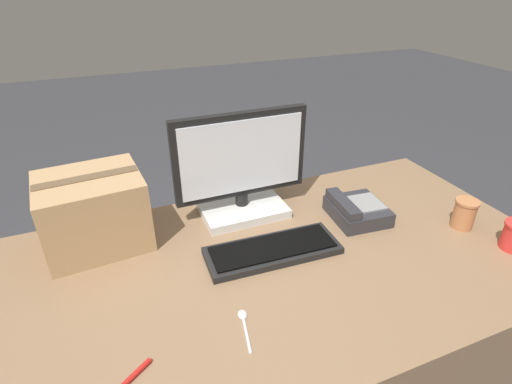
% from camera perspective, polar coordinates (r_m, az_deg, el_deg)
% --- Properties ---
extents(office_desk, '(1.80, 0.90, 0.71)m').
position_cam_1_polar(office_desk, '(1.47, 1.50, -20.98)').
color(office_desk, '#8C6B4C').
rests_on(office_desk, ground_plane).
extents(monitor, '(0.47, 0.22, 0.37)m').
position_cam_1_polar(monitor, '(1.37, -2.12, 2.72)').
color(monitor, white).
rests_on(monitor, office_desk).
extents(keyboard, '(0.42, 0.17, 0.03)m').
position_cam_1_polar(keyboard, '(1.25, 2.39, -8.27)').
color(keyboard, black).
rests_on(keyboard, office_desk).
extents(desk_phone, '(0.19, 0.21, 0.08)m').
position_cam_1_polar(desk_phone, '(1.44, 14.11, -2.52)').
color(desk_phone, '#2D2D33').
rests_on(desk_phone, office_desk).
extents(paper_cup_left, '(0.08, 0.08, 0.10)m').
position_cam_1_polar(paper_cup_left, '(1.51, 27.61, -2.77)').
color(paper_cup_left, '#BC7547').
rests_on(paper_cup_left, office_desk).
extents(spoon, '(0.04, 0.14, 0.00)m').
position_cam_1_polar(spoon, '(1.05, -1.69, -18.25)').
color(spoon, silver).
rests_on(spoon, office_desk).
extents(cardboard_box, '(0.32, 0.28, 0.23)m').
position_cam_1_polar(cardboard_box, '(1.33, -22.14, -2.56)').
color(cardboard_box, tan).
rests_on(cardboard_box, office_desk).
extents(pen_marker, '(0.12, 0.08, 0.01)m').
position_cam_1_polar(pen_marker, '(0.98, -17.96, -24.40)').
color(pen_marker, red).
rests_on(pen_marker, office_desk).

